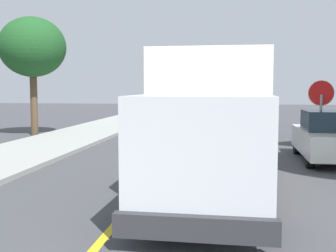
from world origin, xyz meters
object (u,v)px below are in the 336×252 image
object	(u,v)px
parked_car_mid	(233,119)
street_tree_down_block	(32,48)
parked_car_far	(232,113)
parked_van_across	(328,137)
parked_car_near	(220,129)
stop_sign	(321,106)
parked_car_furthest	(226,108)
box_truck	(212,117)

from	to	relation	value
parked_car_mid	street_tree_down_block	xyz separation A→B (m)	(-9.93, -1.93, 3.60)
parked_car_far	parked_van_across	distance (m)	14.04
parked_car_near	parked_car_mid	size ratio (longest dim) A/B	1.01
parked_car_far	stop_sign	world-z (taller)	stop_sign
parked_car_furthest	parked_van_across	world-z (taller)	same
box_truck	parked_car_mid	world-z (taller)	box_truck
parked_car_mid	parked_car_furthest	size ratio (longest dim) A/B	0.99
parked_car_mid	stop_sign	xyz separation A→B (m)	(2.66, -8.48, 1.06)
parked_car_furthest	stop_sign	world-z (taller)	stop_sign
box_truck	stop_sign	distance (m)	5.30
parked_car_far	parked_van_across	xyz separation A→B (m)	(3.10, -13.69, 0.00)
box_truck	parked_van_across	distance (m)	6.13
parked_car_far	stop_sign	size ratio (longest dim) A/B	1.69
parked_van_across	box_truck	bearing A→B (deg)	-126.51
parked_car_near	parked_car_furthest	size ratio (longest dim) A/B	1.00
parked_car_mid	parked_car_furthest	xyz separation A→B (m)	(-0.51, 11.94, 0.00)
box_truck	street_tree_down_block	bearing A→B (deg)	131.10
parked_car_furthest	street_tree_down_block	distance (m)	17.15
stop_sign	parked_car_near	bearing A→B (deg)	138.04
street_tree_down_block	parked_car_near	bearing A→B (deg)	-21.37
parked_van_across	parked_car_near	bearing A→B (deg)	148.21
parked_car_near	stop_sign	bearing A→B (deg)	-41.96
parked_car_far	parked_van_across	size ratio (longest dim) A/B	1.01
parked_car_mid	stop_sign	distance (m)	8.95
box_truck	street_tree_down_block	world-z (taller)	street_tree_down_block
parked_car_far	street_tree_down_block	xyz separation A→B (m)	(-9.89, -7.79, 3.60)
box_truck	parked_car_mid	distance (m)	12.74
parked_car_mid	stop_sign	size ratio (longest dim) A/B	1.67
box_truck	parked_car_mid	size ratio (longest dim) A/B	1.63
street_tree_down_block	parked_car_mid	bearing A→B (deg)	11.00
box_truck	parked_car_furthest	xyz separation A→B (m)	(0.03, 24.64, -0.97)
parked_car_mid	box_truck	bearing A→B (deg)	-92.43
parked_car_near	parked_car_mid	bearing A→B (deg)	84.65
stop_sign	street_tree_down_block	bearing A→B (deg)	152.53
box_truck	parked_car_far	xyz separation A→B (m)	(0.50, 18.55, -0.97)
parked_car_near	box_truck	bearing A→B (deg)	-90.12
parked_van_across	stop_sign	bearing A→B (deg)	-121.59
street_tree_down_block	box_truck	bearing A→B (deg)	-48.90
parked_car_furthest	parked_car_near	bearing A→B (deg)	-90.06
parked_van_across	street_tree_down_block	distance (m)	14.72
stop_sign	parked_car_furthest	bearing A→B (deg)	98.82
parked_car_near	street_tree_down_block	xyz separation A→B (m)	(-9.41, 3.68, 3.60)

